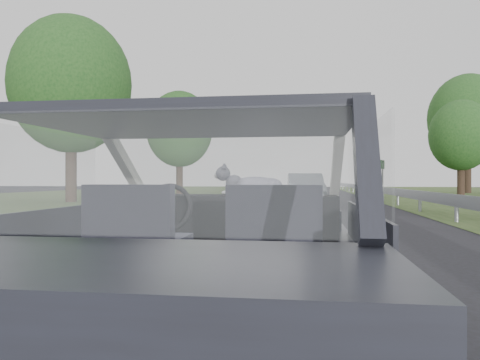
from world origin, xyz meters
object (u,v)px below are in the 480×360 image
(highway_sign, at_px, (383,179))
(other_car, at_px, (305,189))
(cat, at_px, (255,185))
(subject_car, at_px, (214,243))

(highway_sign, bearing_deg, other_car, -94.08)
(cat, distance_m, other_car, 17.05)
(subject_car, distance_m, other_car, 17.70)
(cat, bearing_deg, other_car, 87.66)
(subject_car, bearing_deg, cat, 74.21)
(subject_car, xyz_separation_m, other_car, (0.47, 17.69, -0.03))
(other_car, xyz_separation_m, highway_sign, (4.78, 9.90, 0.47))
(highway_sign, bearing_deg, cat, -78.97)
(other_car, relative_size, highway_sign, 1.81)
(cat, relative_size, other_car, 0.13)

